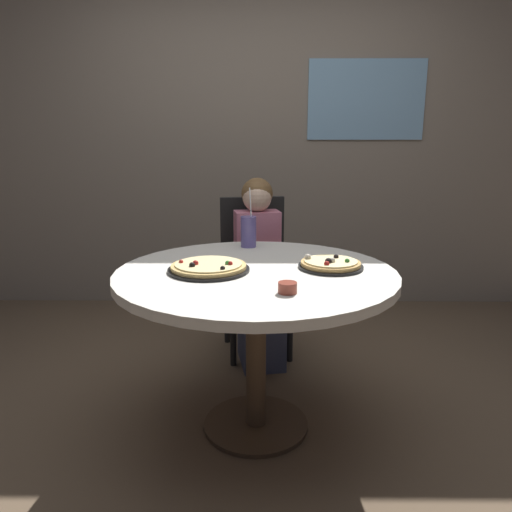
{
  "coord_description": "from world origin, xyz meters",
  "views": [
    {
      "loc": [
        0.02,
        -1.96,
        1.29
      ],
      "look_at": [
        0.0,
        0.05,
        0.8
      ],
      "focal_mm": 33.33,
      "sensor_mm": 36.0,
      "label": 1
    }
  ],
  "objects": [
    {
      "name": "ground_plane",
      "position": [
        0.0,
        0.0,
        0.0
      ],
      "size": [
        8.0,
        8.0,
        0.0
      ],
      "primitive_type": "plane",
      "color": "brown"
    },
    {
      "name": "wall_with_window",
      "position": [
        0.0,
        1.84,
        1.45
      ],
      "size": [
        5.2,
        0.14,
        2.9
      ],
      "color": "gray",
      "rests_on": "ground_plane"
    },
    {
      "name": "dining_table",
      "position": [
        0.0,
        0.0,
        0.65
      ],
      "size": [
        1.2,
        1.2,
        0.75
      ],
      "color": "silver",
      "rests_on": "ground_plane"
    },
    {
      "name": "chair_wooden",
      "position": [
        -0.02,
        0.9,
        0.53
      ],
      "size": [
        0.46,
        0.46,
        0.95
      ],
      "color": "black",
      "rests_on": "ground_plane"
    },
    {
      "name": "diner_child",
      "position": [
        0.01,
        0.72,
        0.48
      ],
      "size": [
        0.31,
        0.43,
        1.08
      ],
      "color": "#3F4766",
      "rests_on": "ground_plane"
    },
    {
      "name": "pizza_veggie",
      "position": [
        -0.2,
        -0.02,
        0.77
      ],
      "size": [
        0.35,
        0.35,
        0.05
      ],
      "color": "black",
      "rests_on": "dining_table"
    },
    {
      "name": "pizza_cheese",
      "position": [
        0.32,
        0.04,
        0.77
      ],
      "size": [
        0.28,
        0.28,
        0.05
      ],
      "color": "black",
      "rests_on": "dining_table"
    },
    {
      "name": "soda_cup",
      "position": [
        -0.04,
        0.46,
        0.83
      ],
      "size": [
        0.08,
        0.08,
        0.31
      ],
      "color": "#6659A5",
      "rests_on": "dining_table"
    },
    {
      "name": "sauce_bowl",
      "position": [
        0.12,
        -0.31,
        0.77
      ],
      "size": [
        0.07,
        0.07,
        0.04
      ],
      "primitive_type": "cylinder",
      "color": "brown",
      "rests_on": "dining_table"
    }
  ]
}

